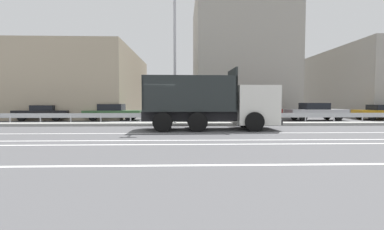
% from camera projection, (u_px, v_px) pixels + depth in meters
% --- Properties ---
extents(ground_plane, '(320.00, 320.00, 0.00)m').
position_uv_depth(ground_plane, '(154.00, 129.00, 14.63)').
color(ground_plane, '#4C4C4F').
extents(lane_strip_0, '(71.64, 0.16, 0.01)m').
position_uv_depth(lane_strip_0, '(212.00, 133.00, 12.92)').
color(lane_strip_0, silver).
rests_on(lane_strip_0, ground_plane).
extents(lane_strip_1, '(71.64, 0.16, 0.01)m').
position_uv_depth(lane_strip_1, '(218.00, 140.00, 10.55)').
color(lane_strip_1, silver).
rests_on(lane_strip_1, ground_plane).
extents(lane_strip_2, '(71.64, 0.16, 0.01)m').
position_uv_depth(lane_strip_2, '(222.00, 144.00, 9.52)').
color(lane_strip_2, silver).
rests_on(lane_strip_2, ground_plane).
extents(lane_strip_3, '(71.64, 0.16, 0.01)m').
position_uv_depth(lane_strip_3, '(241.00, 165.00, 6.39)').
color(lane_strip_3, silver).
rests_on(lane_strip_3, ground_plane).
extents(median_island, '(39.40, 1.10, 0.18)m').
position_uv_depth(median_island, '(159.00, 124.00, 17.20)').
color(median_island, gray).
rests_on(median_island, ground_plane).
extents(median_guardrail, '(71.64, 0.09, 0.78)m').
position_uv_depth(median_guardrail, '(160.00, 116.00, 18.15)').
color(median_guardrail, '#9EA0A5').
rests_on(median_guardrail, ground_plane).
extents(dump_truck, '(7.66, 2.79, 3.43)m').
position_uv_depth(dump_truck, '(226.00, 107.00, 14.71)').
color(dump_truck, silver).
rests_on(dump_truck, ground_plane).
extents(median_road_sign, '(0.82, 0.16, 2.44)m').
position_uv_depth(median_road_sign, '(238.00, 106.00, 17.30)').
color(median_road_sign, white).
rests_on(median_road_sign, ground_plane).
extents(street_lamp_1, '(0.71, 2.25, 9.54)m').
position_uv_depth(street_lamp_1, '(175.00, 46.00, 16.88)').
color(street_lamp_1, '#ADADB2').
rests_on(street_lamp_1, ground_plane).
extents(parked_car_3, '(4.46, 2.01, 1.30)m').
position_uv_depth(parked_car_3, '(45.00, 113.00, 21.66)').
color(parked_car_3, black).
rests_on(parked_car_3, ground_plane).
extents(parked_car_4, '(4.79, 1.88, 1.39)m').
position_uv_depth(parked_car_4, '(113.00, 112.00, 22.02)').
color(parked_car_4, '#335B33').
rests_on(parked_car_4, ground_plane).
extents(parked_car_5, '(4.64, 2.04, 1.65)m').
position_uv_depth(parked_car_5, '(186.00, 111.00, 21.77)').
color(parked_car_5, '#335B33').
rests_on(parked_car_5, ground_plane).
extents(parked_car_6, '(4.31, 1.94, 1.50)m').
position_uv_depth(parked_car_6, '(254.00, 112.00, 21.69)').
color(parked_car_6, maroon).
rests_on(parked_car_6, ground_plane).
extents(parked_car_7, '(4.97, 1.97, 1.49)m').
position_uv_depth(parked_car_7, '(315.00, 112.00, 21.81)').
color(parked_car_7, '#A3A3A8').
rests_on(parked_car_7, ground_plane).
extents(parked_car_8, '(3.96, 2.28, 1.33)m').
position_uv_depth(parked_car_8, '(380.00, 112.00, 22.40)').
color(parked_car_8, '#B27A14').
rests_on(parked_car_8, ground_plane).
extents(background_building_0, '(21.33, 15.96, 7.00)m').
position_uv_depth(background_building_0, '(42.00, 85.00, 29.03)').
color(background_building_0, tan).
rests_on(background_building_0, ground_plane).
extents(background_building_1, '(10.27, 14.22, 13.97)m').
position_uv_depth(background_building_1, '(237.00, 58.00, 31.51)').
color(background_building_1, gray).
rests_on(background_building_1, ground_plane).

